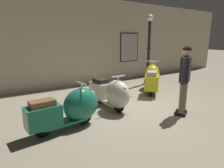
% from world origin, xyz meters
% --- Properties ---
extents(ground_plane, '(60.00, 60.00, 0.00)m').
position_xyz_m(ground_plane, '(0.00, 0.00, 0.00)').
color(ground_plane, gray).
extents(showroom_back_wall, '(18.00, 0.63, 3.46)m').
position_xyz_m(showroom_back_wall, '(-0.15, 3.58, 1.73)').
color(showroom_back_wall, '#BCB29E').
rests_on(showroom_back_wall, ground).
extents(scooter_0, '(1.58, 0.57, 0.95)m').
position_xyz_m(scooter_0, '(-1.88, -0.08, 0.43)').
color(scooter_0, black).
rests_on(scooter_0, ground).
extents(scooter_1, '(0.53, 1.57, 0.95)m').
position_xyz_m(scooter_1, '(-0.52, 0.42, 0.43)').
color(scooter_1, black).
rests_on(scooter_1, ground).
extents(scooter_2, '(1.58, 1.56, 1.06)m').
position_xyz_m(scooter_2, '(1.73, 1.21, 0.48)').
color(scooter_2, black).
rests_on(scooter_2, ground).
extents(lamppost, '(0.28, 0.28, 2.78)m').
position_xyz_m(lamppost, '(2.36, 2.10, 1.44)').
color(lamppost, black).
rests_on(lamppost, ground).
extents(visitor_0, '(0.52, 0.40, 1.70)m').
position_xyz_m(visitor_0, '(0.72, -0.89, 0.98)').
color(visitor_0, black).
rests_on(visitor_0, ground).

